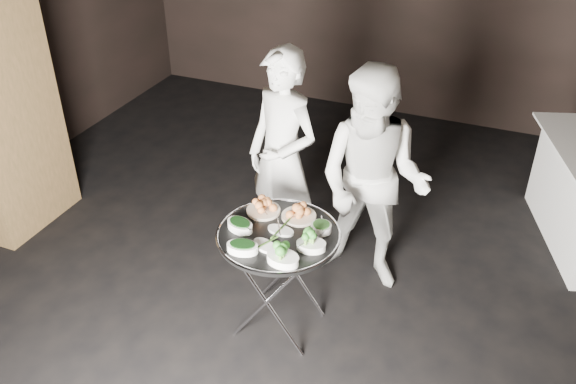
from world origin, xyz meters
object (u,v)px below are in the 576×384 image
at_px(waiter_left, 283,158).
at_px(waiter_right, 373,183).
at_px(tray_stand, 279,277).
at_px(serving_tray, 278,235).

xyz_separation_m(waiter_left, waiter_right, (0.68, -0.07, -0.00)).
xyz_separation_m(tray_stand, waiter_right, (0.38, 0.68, 0.39)).
distance_m(tray_stand, serving_tray, 0.33).
bearing_deg(serving_tray, waiter_right, 60.75).
height_order(serving_tray, waiter_left, waiter_left).
bearing_deg(tray_stand, waiter_right, 60.75).
height_order(tray_stand, waiter_right, waiter_right).
distance_m(waiter_left, waiter_right, 0.68).
xyz_separation_m(tray_stand, serving_tray, (0.00, 0.00, 0.33)).
xyz_separation_m(serving_tray, waiter_left, (-0.29, 0.76, 0.07)).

